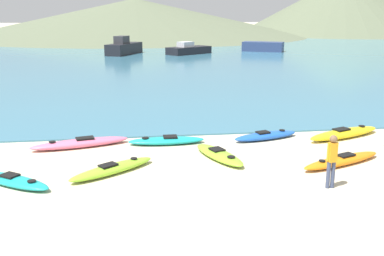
{
  "coord_description": "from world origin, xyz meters",
  "views": [
    {
      "loc": [
        -2.44,
        -8.05,
        4.8
      ],
      "look_at": [
        -0.19,
        8.33,
        0.5
      ],
      "focal_mm": 42.0,
      "sensor_mm": 36.0,
      "label": 1
    }
  ],
  "objects_px": {
    "kayak_on_sand_7": "(344,133)",
    "kayak_on_sand_8": "(219,155)",
    "person_near_foreground": "(332,158)",
    "kayak_on_sand_4": "(266,136)",
    "kayak_on_sand_2": "(80,143)",
    "moored_boat_0": "(263,47)",
    "kayak_on_sand_1": "(13,181)",
    "kayak_on_sand_6": "(342,160)",
    "moored_boat_2": "(189,50)",
    "kayak_on_sand_9": "(166,141)",
    "kayak_on_sand_0": "(112,169)",
    "moored_boat_4": "(124,48)"
  },
  "relations": [
    {
      "from": "kayak_on_sand_4",
      "to": "moored_boat_2",
      "type": "distance_m",
      "value": 35.57
    },
    {
      "from": "kayak_on_sand_7",
      "to": "moored_boat_4",
      "type": "xyz_separation_m",
      "value": [
        -8.87,
        36.45,
        0.62
      ]
    },
    {
      "from": "moored_boat_4",
      "to": "moored_boat_2",
      "type": "bearing_deg",
      "value": -5.87
    },
    {
      "from": "kayak_on_sand_7",
      "to": "kayak_on_sand_9",
      "type": "distance_m",
      "value": 6.99
    },
    {
      "from": "kayak_on_sand_7",
      "to": "kayak_on_sand_1",
      "type": "bearing_deg",
      "value": -163.66
    },
    {
      "from": "kayak_on_sand_8",
      "to": "moored_boat_2",
      "type": "distance_m",
      "value": 37.78
    },
    {
      "from": "kayak_on_sand_9",
      "to": "kayak_on_sand_4",
      "type": "bearing_deg",
      "value": 1.55
    },
    {
      "from": "kayak_on_sand_4",
      "to": "kayak_on_sand_8",
      "type": "distance_m",
      "value": 3.04
    },
    {
      "from": "kayak_on_sand_1",
      "to": "kayak_on_sand_0",
      "type": "bearing_deg",
      "value": 11.99
    },
    {
      "from": "moored_boat_0",
      "to": "moored_boat_2",
      "type": "bearing_deg",
      "value": -166.44
    },
    {
      "from": "moored_boat_0",
      "to": "moored_boat_2",
      "type": "relative_size",
      "value": 0.94
    },
    {
      "from": "kayak_on_sand_1",
      "to": "moored_boat_0",
      "type": "relative_size",
      "value": 0.49
    },
    {
      "from": "kayak_on_sand_7",
      "to": "kayak_on_sand_9",
      "type": "bearing_deg",
      "value": 179.47
    },
    {
      "from": "kayak_on_sand_2",
      "to": "kayak_on_sand_9",
      "type": "relative_size",
      "value": 1.27
    },
    {
      "from": "kayak_on_sand_1",
      "to": "kayak_on_sand_6",
      "type": "xyz_separation_m",
      "value": [
        10.1,
        0.39,
        0.01
      ]
    },
    {
      "from": "kayak_on_sand_1",
      "to": "kayak_on_sand_8",
      "type": "height_order",
      "value": "kayak_on_sand_8"
    },
    {
      "from": "kayak_on_sand_9",
      "to": "moored_boat_4",
      "type": "bearing_deg",
      "value": 92.96
    },
    {
      "from": "moored_boat_0",
      "to": "kayak_on_sand_7",
      "type": "bearing_deg",
      "value": -101.85
    },
    {
      "from": "kayak_on_sand_2",
      "to": "kayak_on_sand_9",
      "type": "distance_m",
      "value": 3.15
    },
    {
      "from": "kayak_on_sand_0",
      "to": "kayak_on_sand_8",
      "type": "distance_m",
      "value": 3.63
    },
    {
      "from": "moored_boat_2",
      "to": "kayak_on_sand_9",
      "type": "bearing_deg",
      "value": -98.71
    },
    {
      "from": "kayak_on_sand_4",
      "to": "moored_boat_0",
      "type": "relative_size",
      "value": 0.54
    },
    {
      "from": "kayak_on_sand_0",
      "to": "moored_boat_0",
      "type": "relative_size",
      "value": 0.53
    },
    {
      "from": "moored_boat_0",
      "to": "moored_boat_2",
      "type": "xyz_separation_m",
      "value": [
        -9.5,
        -2.29,
        -0.08
      ]
    },
    {
      "from": "kayak_on_sand_7",
      "to": "moored_boat_0",
      "type": "xyz_separation_m",
      "value": [
        7.97,
        37.99,
        0.46
      ]
    },
    {
      "from": "kayak_on_sand_9",
      "to": "kayak_on_sand_1",
      "type": "bearing_deg",
      "value": -143.25
    },
    {
      "from": "kayak_on_sand_7",
      "to": "kayak_on_sand_8",
      "type": "distance_m",
      "value": 5.7
    },
    {
      "from": "kayak_on_sand_2",
      "to": "kayak_on_sand_8",
      "type": "xyz_separation_m",
      "value": [
        4.76,
        -1.97,
        -0.02
      ]
    },
    {
      "from": "kayak_on_sand_0",
      "to": "moored_boat_0",
      "type": "height_order",
      "value": "moored_boat_0"
    },
    {
      "from": "kayak_on_sand_9",
      "to": "moored_boat_2",
      "type": "xyz_separation_m",
      "value": [
        5.46,
        35.63,
        0.42
      ]
    },
    {
      "from": "kayak_on_sand_2",
      "to": "kayak_on_sand_8",
      "type": "height_order",
      "value": "kayak_on_sand_2"
    },
    {
      "from": "kayak_on_sand_1",
      "to": "kayak_on_sand_7",
      "type": "xyz_separation_m",
      "value": [
        11.65,
        3.41,
        0.05
      ]
    },
    {
      "from": "kayak_on_sand_7",
      "to": "kayak_on_sand_8",
      "type": "xyz_separation_m",
      "value": [
        -5.38,
        -1.88,
        -0.04
      ]
    },
    {
      "from": "moored_boat_2",
      "to": "moored_boat_0",
      "type": "bearing_deg",
      "value": 13.56
    },
    {
      "from": "moored_boat_4",
      "to": "moored_boat_0",
      "type": "bearing_deg",
      "value": 5.21
    },
    {
      "from": "kayak_on_sand_0",
      "to": "moored_boat_4",
      "type": "distance_m",
      "value": 39.28
    },
    {
      "from": "kayak_on_sand_2",
      "to": "kayak_on_sand_1",
      "type": "bearing_deg",
      "value": -113.36
    },
    {
      "from": "moored_boat_2",
      "to": "moored_boat_4",
      "type": "bearing_deg",
      "value": 174.13
    },
    {
      "from": "person_near_foreground",
      "to": "kayak_on_sand_2",
      "type": "bearing_deg",
      "value": 145.98
    },
    {
      "from": "person_near_foreground",
      "to": "kayak_on_sand_8",
      "type": "bearing_deg",
      "value": 130.88
    },
    {
      "from": "kayak_on_sand_6",
      "to": "moored_boat_2",
      "type": "xyz_separation_m",
      "value": [
        0.02,
        38.72,
        0.41
      ]
    },
    {
      "from": "kayak_on_sand_8",
      "to": "moored_boat_2",
      "type": "relative_size",
      "value": 0.5
    },
    {
      "from": "moored_boat_2",
      "to": "moored_boat_4",
      "type": "xyz_separation_m",
      "value": [
        -7.34,
        0.75,
        0.23
      ]
    },
    {
      "from": "kayak_on_sand_6",
      "to": "kayak_on_sand_9",
      "type": "bearing_deg",
      "value": 150.39
    },
    {
      "from": "kayak_on_sand_8",
      "to": "kayak_on_sand_2",
      "type": "bearing_deg",
      "value": 157.48
    },
    {
      "from": "kayak_on_sand_1",
      "to": "moored_boat_0",
      "type": "bearing_deg",
      "value": 64.64
    },
    {
      "from": "kayak_on_sand_8",
      "to": "moored_boat_2",
      "type": "height_order",
      "value": "moored_boat_2"
    },
    {
      "from": "person_near_foreground",
      "to": "moored_boat_2",
      "type": "height_order",
      "value": "person_near_foreground"
    },
    {
      "from": "kayak_on_sand_6",
      "to": "moored_boat_0",
      "type": "bearing_deg",
      "value": 76.93
    },
    {
      "from": "kayak_on_sand_9",
      "to": "moored_boat_2",
      "type": "bearing_deg",
      "value": 81.29
    }
  ]
}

